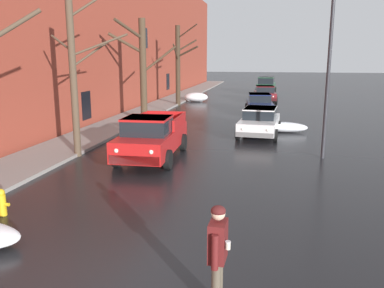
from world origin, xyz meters
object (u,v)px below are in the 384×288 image
at_px(pedestrian_with_coffee, 218,250).
at_px(street_lamp_post, 329,65).
at_px(pickup_truck_red_approaching_near_lane, 152,137).
at_px(sedan_maroon_parked_far_down_block, 265,93).
at_px(bare_tree_mid_block, 142,67).
at_px(fire_hydrant, 1,202).
at_px(sedan_white_parked_kerbside_close, 260,121).
at_px(suv_green_queued_behind_truck, 266,85).
at_px(bare_tree_far_down_block, 179,64).
at_px(bare_tree_second_along_sidewalk, 75,73).
at_px(sedan_darkblue_parked_kerbside_mid, 259,103).

distance_m(pedestrian_with_coffee, street_lamp_post, 11.23).
bearing_deg(pickup_truck_red_approaching_near_lane, sedan_maroon_parked_far_down_block, 79.72).
bearing_deg(bare_tree_mid_block, fire_hydrant, -85.81).
bearing_deg(sedan_maroon_parked_far_down_block, sedan_white_parked_kerbside_close, -89.63).
distance_m(sedan_maroon_parked_far_down_block, suv_green_queued_behind_truck, 7.73).
bearing_deg(bare_tree_far_down_block, pedestrian_with_coffee, -75.54).
relative_size(sedan_maroon_parked_far_down_block, pedestrian_with_coffee, 2.29).
relative_size(bare_tree_second_along_sidewalk, bare_tree_mid_block, 1.08).
bearing_deg(fire_hydrant, bare_tree_far_down_block, 92.31).
bearing_deg(bare_tree_far_down_block, sedan_darkblue_parked_kerbside_mid, -30.31).
bearing_deg(sedan_maroon_parked_far_down_block, fire_hydrant, -102.08).
xyz_separation_m(bare_tree_far_down_block, sedan_white_parked_kerbside_close, (7.02, -11.84, -2.62)).
bearing_deg(street_lamp_post, pedestrian_with_coffee, -104.77).
xyz_separation_m(fire_hydrant, street_lamp_post, (8.70, 7.77, 3.32)).
bearing_deg(sedan_darkblue_parked_kerbside_mid, bare_tree_far_down_block, 149.69).
distance_m(bare_tree_second_along_sidewalk, sedan_darkblue_parked_kerbside_mid, 15.52).
relative_size(bare_tree_far_down_block, pickup_truck_red_approaching_near_lane, 1.25).
bearing_deg(fire_hydrant, suv_green_queued_behind_truck, 80.57).
distance_m(pickup_truck_red_approaching_near_lane, pedestrian_with_coffee, 9.92).
bearing_deg(sedan_white_parked_kerbside_close, bare_tree_far_down_block, 120.66).
bearing_deg(sedan_white_parked_kerbside_close, sedan_darkblue_parked_kerbside_mid, 92.14).
relative_size(pickup_truck_red_approaching_near_lane, street_lamp_post, 0.77).
distance_m(pickup_truck_red_approaching_near_lane, sedan_white_parked_kerbside_close, 6.98).
xyz_separation_m(sedan_maroon_parked_far_down_block, suv_green_queued_behind_truck, (-0.04, 7.72, 0.24)).
bearing_deg(suv_green_queued_behind_truck, pickup_truck_red_approaching_near_lane, -97.51).
bearing_deg(sedan_white_parked_kerbside_close, fire_hydrant, -116.62).
height_order(bare_tree_mid_block, pickup_truck_red_approaching_near_lane, bare_tree_mid_block).
height_order(sedan_white_parked_kerbside_close, fire_hydrant, sedan_white_parked_kerbside_close).
xyz_separation_m(bare_tree_second_along_sidewalk, street_lamp_post, (9.69, 1.53, 0.33)).
distance_m(suv_green_queued_behind_truck, pedestrian_with_coffee, 38.32).
distance_m(pickup_truck_red_approaching_near_lane, fire_hydrant, 6.69).
relative_size(sedan_darkblue_parked_kerbside_mid, pedestrian_with_coffee, 2.49).
bearing_deg(sedan_maroon_parked_far_down_block, bare_tree_far_down_block, -150.58).
relative_size(sedan_darkblue_parked_kerbside_mid, fire_hydrant, 6.18).
height_order(bare_tree_second_along_sidewalk, fire_hydrant, bare_tree_second_along_sidewalk).
relative_size(bare_tree_second_along_sidewalk, fire_hydrant, 9.38).
bearing_deg(bare_tree_mid_block, sedan_white_parked_kerbside_close, -21.04).
distance_m(bare_tree_second_along_sidewalk, bare_tree_mid_block, 8.57).
height_order(bare_tree_mid_block, street_lamp_post, street_lamp_post).
height_order(bare_tree_far_down_block, street_lamp_post, street_lamp_post).
height_order(sedan_maroon_parked_far_down_block, suv_green_queued_behind_truck, suv_green_queued_behind_truck).
relative_size(bare_tree_second_along_sidewalk, bare_tree_far_down_block, 1.03).
relative_size(bare_tree_second_along_sidewalk, pickup_truck_red_approaching_near_lane, 1.30).
distance_m(bare_tree_second_along_sidewalk, suv_green_queued_behind_truck, 30.18).
xyz_separation_m(bare_tree_mid_block, sedan_white_parked_kerbside_close, (7.14, -2.75, -2.61)).
bearing_deg(pedestrian_with_coffee, street_lamp_post, 75.23).
bearing_deg(fire_hydrant, bare_tree_second_along_sidewalk, 98.99).
xyz_separation_m(bare_tree_mid_block, sedan_darkblue_parked_kerbside_mid, (6.84, 5.16, -2.61)).
distance_m(sedan_maroon_parked_far_down_block, fire_hydrant, 28.44).
xyz_separation_m(sedan_white_parked_kerbside_close, fire_hydrant, (-6.05, -12.07, -0.40)).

